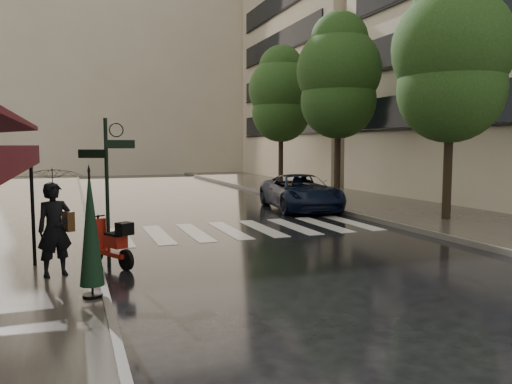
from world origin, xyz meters
TOP-DOWN VIEW (x-y plane):
  - ground at (0.00, 0.00)m, footprint 120.00×120.00m
  - sidewalk_far at (10.25, 12.00)m, footprint 5.50×60.00m
  - curb_near at (-1.45, 12.00)m, footprint 0.12×60.00m
  - curb_far at (7.45, 12.00)m, footprint 0.12×60.00m
  - crosswalk at (2.98, 6.00)m, footprint 7.85×3.20m
  - signpost at (-1.19, 3.00)m, footprint 1.17×0.29m
  - haussmann_far at (16.50, 26.00)m, footprint 8.00×16.00m
  - backdrop_building at (3.00, 38.00)m, footprint 22.00×6.00m
  - tree_near at (9.60, 5.00)m, footprint 3.80×3.80m
  - tree_mid at (9.50, 12.00)m, footprint 3.80×3.80m
  - tree_far at (9.70, 19.00)m, footprint 3.80×3.80m
  - pedestrian_with_umbrella at (-2.22, 1.73)m, footprint 1.32×1.33m
  - scooter at (-1.16, 2.62)m, footprint 0.88×1.41m
  - parked_car at (6.53, 9.64)m, footprint 2.90×5.22m
  - parasol_back at (-1.65, 0.13)m, footprint 0.38×0.38m

SIDE VIEW (x-z plane):
  - ground at x=0.00m, z-range 0.00..0.00m
  - crosswalk at x=2.98m, z-range 0.00..0.01m
  - sidewalk_far at x=10.25m, z-range 0.00..0.12m
  - curb_near at x=-1.45m, z-range -0.01..0.15m
  - curb_far at x=7.45m, z-range -0.01..0.15m
  - scooter at x=-1.16m, z-range -0.04..0.98m
  - parked_car at x=6.53m, z-range 0.00..1.38m
  - parasol_back at x=-1.65m, z-range 0.20..2.25m
  - pedestrian_with_umbrella at x=-2.22m, z-range 0.53..3.02m
  - signpost at x=-1.19m, z-range 0.28..3.38m
  - tree_near at x=9.60m, z-range 1.33..9.31m
  - tree_far at x=9.70m, z-range 1.37..9.54m
  - tree_mid at x=9.50m, z-range 1.42..9.76m
  - haussmann_far at x=16.50m, z-range 0.00..18.50m
  - backdrop_building at x=3.00m, z-range 0.00..20.00m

